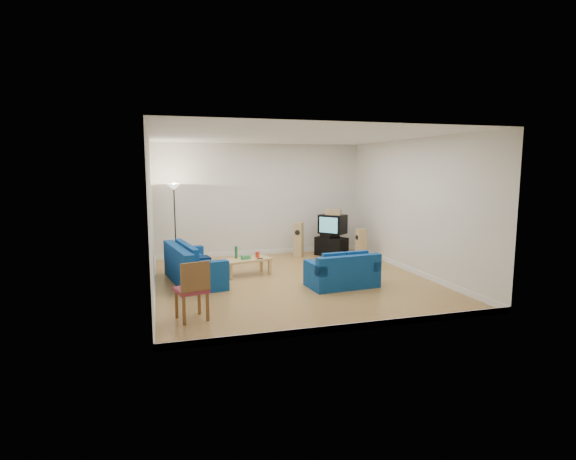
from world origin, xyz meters
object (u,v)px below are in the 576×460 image
object	(u,v)px
tv_stand	(331,247)
sofa_loveseat	(343,274)
sofa_three_seat	(192,269)
television	(333,224)
coffee_table	(247,261)

from	to	relation	value
tv_stand	sofa_loveseat	bearing A→B (deg)	-53.26
sofa_three_seat	television	xyz separation A→B (m)	(4.14, 1.99, 0.61)
coffee_table	tv_stand	distance (m)	3.26
sofa_three_seat	sofa_loveseat	distance (m)	3.33
sofa_loveseat	tv_stand	size ratio (longest dim) A/B	1.74
coffee_table	television	xyz separation A→B (m)	(2.85, 1.69, 0.57)
sofa_loveseat	television	world-z (taller)	television
sofa_three_seat	television	size ratio (longest dim) A/B	2.56
sofa_loveseat	tv_stand	world-z (taller)	sofa_loveseat
sofa_loveseat	sofa_three_seat	bearing A→B (deg)	151.80
sofa_three_seat	sofa_loveseat	size ratio (longest dim) A/B	1.48
coffee_table	tv_stand	xyz separation A→B (m)	(2.80, 1.65, -0.08)
sofa_three_seat	sofa_loveseat	world-z (taller)	sofa_three_seat
tv_stand	television	distance (m)	0.65
sofa_three_seat	television	bearing A→B (deg)	105.55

